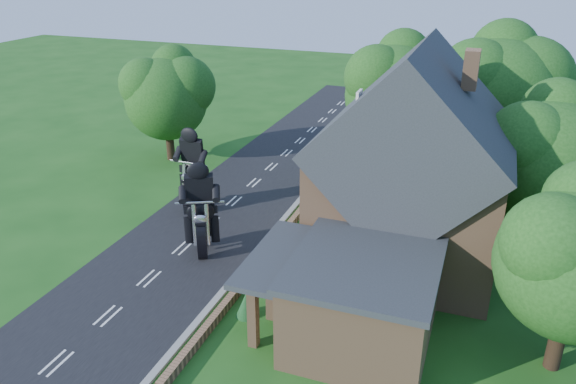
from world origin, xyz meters
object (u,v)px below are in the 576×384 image
(house, at_px, (411,173))
(motorcycle_follow, at_px, (196,198))
(garden_wall, at_px, (277,241))
(annex, at_px, (360,299))
(motorcycle_lead, at_px, (203,240))

(house, distance_m, motorcycle_follow, 12.61)
(house, bearing_deg, garden_wall, -170.83)
(annex, relative_size, motorcycle_follow, 4.46)
(house, distance_m, motorcycle_lead, 10.43)
(motorcycle_follow, bearing_deg, motorcycle_lead, 125.54)
(garden_wall, xyz_separation_m, motorcycle_follow, (-5.83, 2.22, 0.54))
(annex, xyz_separation_m, motorcycle_lead, (-8.67, 3.78, -1.05))
(garden_wall, xyz_separation_m, motorcycle_lead, (-3.10, -2.02, 0.52))
(annex, bearing_deg, garden_wall, 133.84)
(house, height_order, motorcycle_follow, house)
(garden_wall, bearing_deg, annex, -46.16)
(house, xyz_separation_m, motorcycle_follow, (-12.03, 1.22, -3.61))
(garden_wall, xyz_separation_m, house, (6.19, 1.00, 4.14))
(garden_wall, bearing_deg, motorcycle_follow, 159.15)
(annex, height_order, motorcycle_lead, annex)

